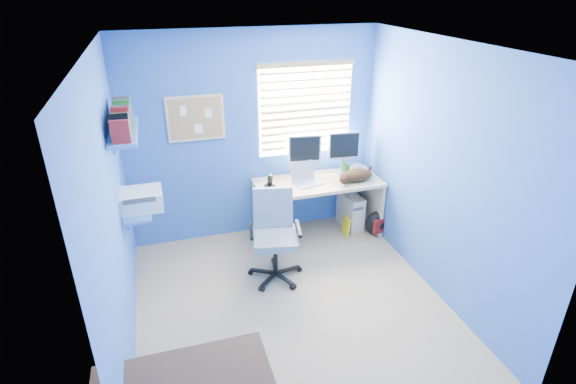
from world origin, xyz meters
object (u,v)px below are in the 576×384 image
object	(u,v)px
laptop	(308,175)
tower_pc	(350,210)
desk	(317,208)
cat	(356,175)
office_chair	(275,247)

from	to	relation	value
laptop	tower_pc	distance (m)	0.90
desk	tower_pc	world-z (taller)	desk
cat	tower_pc	distance (m)	0.62
desk	cat	distance (m)	0.64
laptop	cat	world-z (taller)	laptop
laptop	tower_pc	size ratio (longest dim) A/B	0.73
cat	office_chair	world-z (taller)	office_chair
desk	tower_pc	distance (m)	0.52
desk	office_chair	distance (m)	1.01
cat	office_chair	xyz separation A→B (m)	(-1.18, -0.57, -0.45)
laptop	cat	xyz separation A→B (m)	(0.58, -0.09, -0.04)
desk	cat	size ratio (longest dim) A/B	3.72
office_chair	tower_pc	bearing A→B (deg)	31.98
desk	laptop	distance (m)	0.50
cat	tower_pc	bearing A→B (deg)	51.11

